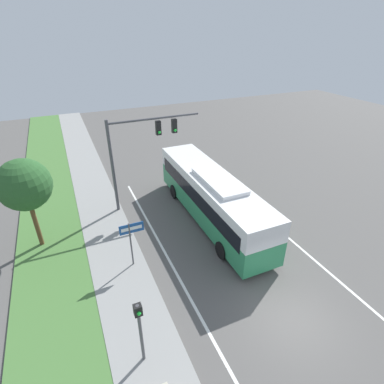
{
  "coord_description": "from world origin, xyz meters",
  "views": [
    {
      "loc": [
        -7.47,
        -6.1,
        11.11
      ],
      "look_at": [
        -0.63,
        9.3,
        1.7
      ],
      "focal_mm": 28.0,
      "sensor_mm": 36.0,
      "label": 1
    }
  ],
  "objects_px": {
    "bus": "(211,195)",
    "signal_gantry": "(139,145)",
    "street_sign": "(131,236)",
    "pedestrian_signal": "(140,325)"
  },
  "relations": [
    {
      "from": "bus",
      "to": "signal_gantry",
      "type": "height_order",
      "value": "signal_gantry"
    },
    {
      "from": "bus",
      "to": "signal_gantry",
      "type": "distance_m",
      "value": 5.58
    },
    {
      "from": "pedestrian_signal",
      "to": "street_sign",
      "type": "height_order",
      "value": "pedestrian_signal"
    },
    {
      "from": "pedestrian_signal",
      "to": "bus",
      "type": "bearing_deg",
      "value": 48.35
    },
    {
      "from": "street_sign",
      "to": "bus",
      "type": "bearing_deg",
      "value": 21.71
    },
    {
      "from": "bus",
      "to": "signal_gantry",
      "type": "xyz_separation_m",
      "value": [
        -3.49,
        3.44,
        2.68
      ]
    },
    {
      "from": "signal_gantry",
      "to": "street_sign",
      "type": "relative_size",
      "value": 2.34
    },
    {
      "from": "bus",
      "to": "pedestrian_signal",
      "type": "distance_m",
      "value": 9.97
    },
    {
      "from": "pedestrian_signal",
      "to": "street_sign",
      "type": "bearing_deg",
      "value": 79.34
    },
    {
      "from": "bus",
      "to": "pedestrian_signal",
      "type": "bearing_deg",
      "value": -131.65
    }
  ]
}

